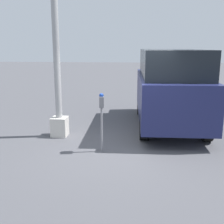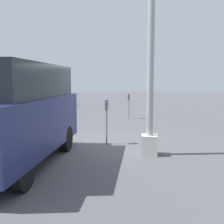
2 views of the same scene
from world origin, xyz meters
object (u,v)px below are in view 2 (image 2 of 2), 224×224
(parking_meter_near, at_px, (107,111))
(lamp_post, at_px, (151,59))
(car_distant, at_px, (52,97))
(parked_van, at_px, (14,112))
(parking_meter_far, at_px, (129,100))

(parking_meter_near, distance_m, lamp_post, 2.35)
(car_distant, bearing_deg, parked_van, -166.89)
(parking_meter_near, distance_m, parked_van, 3.13)
(car_distant, bearing_deg, lamp_post, -153.29)
(lamp_post, bearing_deg, parking_meter_near, -128.71)
(parking_meter_near, height_order, parked_van, parked_van)
(parking_meter_near, height_order, car_distant, parking_meter_near)
(lamp_post, bearing_deg, parking_meter_far, -170.57)
(parking_meter_near, height_order, parking_meter_far, parking_meter_near)
(lamp_post, height_order, parked_van, lamp_post)
(parking_meter_far, height_order, lamp_post, lamp_post)
(parking_meter_near, xyz_separation_m, car_distant, (-11.66, -6.15, -0.32))
(lamp_post, bearing_deg, parked_van, -66.18)
(parking_meter_far, bearing_deg, parked_van, -21.76)
(parking_meter_far, xyz_separation_m, parked_van, (8.72, -2.00, 0.32))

